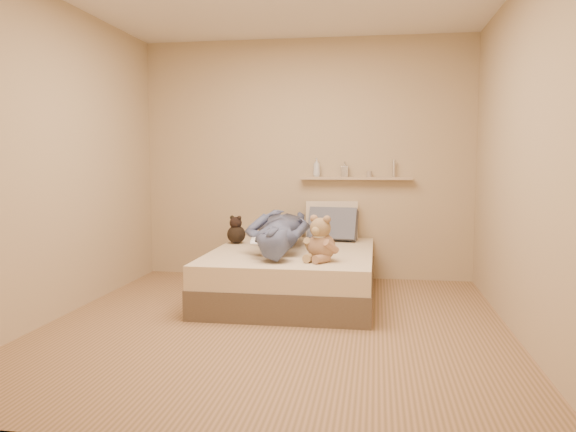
% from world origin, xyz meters
% --- Properties ---
extents(room, '(3.80, 3.80, 3.80)m').
position_xyz_m(room, '(0.00, 0.00, 1.30)').
color(room, '#A17653').
rests_on(room, ground).
extents(bed, '(1.50, 1.90, 0.45)m').
position_xyz_m(bed, '(0.00, 0.93, 0.22)').
color(bed, brown).
rests_on(bed, floor).
extents(game_console, '(0.18, 0.09, 0.06)m').
position_xyz_m(game_console, '(-0.19, 0.40, 0.61)').
color(game_console, '#AFB2B6').
rests_on(game_console, bed).
extents(teddy_bear, '(0.31, 0.32, 0.39)m').
position_xyz_m(teddy_bear, '(0.32, 0.40, 0.61)').
color(teddy_bear, '#946F51').
rests_on(teddy_bear, bed).
extents(dark_plush, '(0.19, 0.19, 0.29)m').
position_xyz_m(dark_plush, '(-0.63, 1.26, 0.57)').
color(dark_plush, black).
rests_on(dark_plush, bed).
extents(pillow_cream, '(0.57, 0.29, 0.42)m').
position_xyz_m(pillow_cream, '(0.30, 1.76, 0.65)').
color(pillow_cream, beige).
rests_on(pillow_cream, bed).
extents(pillow_grey, '(0.53, 0.33, 0.37)m').
position_xyz_m(pillow_grey, '(0.33, 1.62, 0.62)').
color(pillow_grey, '#565969').
rests_on(pillow_grey, bed).
extents(person, '(0.71, 1.64, 0.38)m').
position_xyz_m(person, '(-0.13, 0.96, 0.64)').
color(person, '#4F587D').
rests_on(person, bed).
extents(wall_shelf, '(1.20, 0.12, 0.03)m').
position_xyz_m(wall_shelf, '(0.55, 1.84, 1.10)').
color(wall_shelf, tan).
rests_on(wall_shelf, wall_back).
extents(shelf_bottles, '(0.89, 0.11, 0.20)m').
position_xyz_m(shelf_bottles, '(0.36, 1.84, 1.20)').
color(shelf_bottles, silver).
rests_on(shelf_bottles, wall_shelf).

